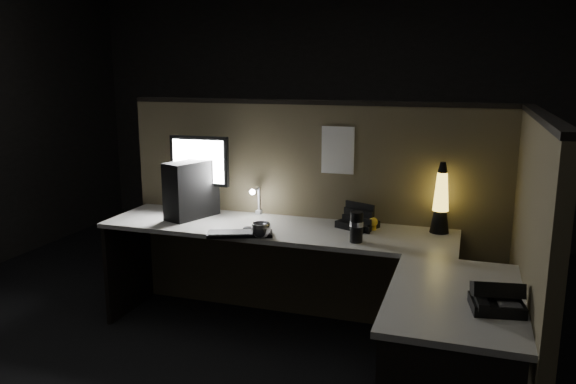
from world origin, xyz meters
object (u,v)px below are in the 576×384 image
(monitor, at_px, (199,167))
(desk_phone, at_px, (496,298))
(pc_tower, at_px, (191,189))
(lava_lamp, at_px, (441,204))
(keyboard, at_px, (240,234))

(monitor, xyz_separation_m, desk_phone, (1.93, -1.08, -0.28))
(pc_tower, bearing_deg, desk_phone, -6.05)
(pc_tower, bearing_deg, lava_lamp, 25.63)
(lava_lamp, relative_size, desk_phone, 1.85)
(desk_phone, bearing_deg, pc_tower, 144.03)
(monitor, height_order, lava_lamp, monitor)
(monitor, xyz_separation_m, keyboard, (0.47, -0.41, -0.32))
(keyboard, bearing_deg, desk_phone, -45.18)
(monitor, relative_size, lava_lamp, 1.23)
(keyboard, xyz_separation_m, lava_lamp, (1.16, 0.45, 0.18))
(pc_tower, xyz_separation_m, desk_phone, (1.94, -0.97, -0.15))
(monitor, height_order, desk_phone, monitor)
(pc_tower, xyz_separation_m, lava_lamp, (1.65, 0.15, -0.01))
(lava_lamp, bearing_deg, keyboard, -158.61)
(pc_tower, height_order, lava_lamp, lava_lamp)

